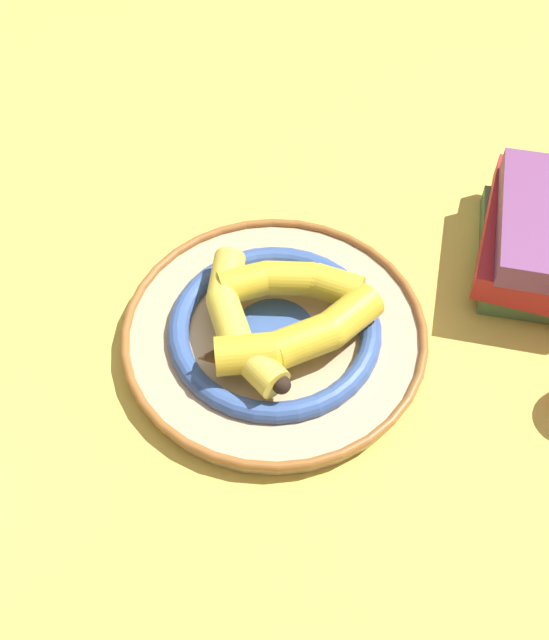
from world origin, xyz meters
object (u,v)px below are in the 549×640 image
decorative_bowl (274,332)px  banana_c (236,318)px  banana_a (297,338)px  banana_b (294,283)px

decorative_bowl → banana_c: 0.05m
decorative_bowl → banana_c: size_ratio=1.63×
banana_a → banana_b: bearing=66.8°
decorative_bowl → banana_c: banana_c is taller
banana_a → banana_c: banana_a is taller
banana_c → decorative_bowl: bearing=83.5°
decorative_bowl → banana_b: size_ratio=1.87×
banana_b → banana_c: (0.07, 0.03, -0.00)m
banana_a → banana_c: 0.07m
banana_b → banana_a: bearing=93.9°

